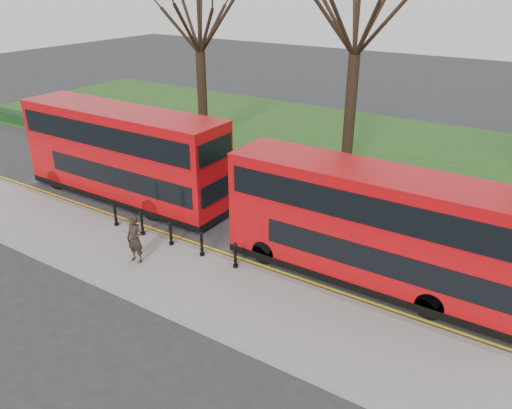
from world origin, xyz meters
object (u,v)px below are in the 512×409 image
Objects in this scene: bollard_row at (171,234)px; bus_lead at (123,155)px; pedestrian at (135,239)px; bus_rear at (370,227)px.

bus_lead is (-5.31, 2.66, 1.64)m from bollard_row.
bus_rear is at bearing 21.08° from pedestrian.
bollard_row is 1.79m from pedestrian.
bus_lead reaches higher than bus_rear.
bollard_row is 0.62× the size of bus_rear.
bollard_row is at bearing 76.92° from pedestrian.
bollard_row is 0.58× the size of bus_lead.
pedestrian is at bearing -97.89° from bollard_row.
bollard_row is at bearing -26.58° from bus_lead.
bus_rear reaches higher than bollard_row.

